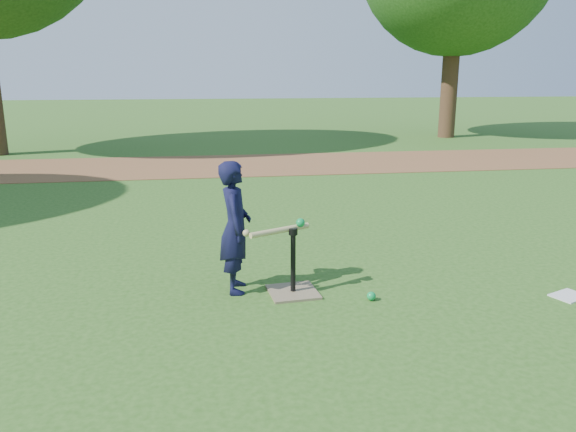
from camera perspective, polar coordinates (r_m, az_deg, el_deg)
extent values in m
plane|color=#285116|center=(5.11, 3.75, -8.08)|extent=(80.00, 80.00, 0.00)
cube|color=brown|center=(12.31, -3.79, 5.24)|extent=(24.00, 3.00, 0.01)
imported|color=black|center=(5.06, -5.39, -1.14)|extent=(0.31, 0.45, 1.20)
sphere|color=#0D8F40|center=(5.04, 8.46, -8.05)|extent=(0.08, 0.08, 0.08)
cube|color=silver|center=(5.67, 26.65, -7.27)|extent=(0.37, 0.33, 0.01)
cube|color=#77674B|center=(5.15, 0.51, -7.72)|extent=(0.47, 0.47, 0.02)
cylinder|color=black|center=(5.05, 0.52, -4.68)|extent=(0.05, 0.05, 0.55)
cylinder|color=black|center=(4.97, 0.53, -1.57)|extent=(0.08, 0.08, 0.06)
cylinder|color=tan|center=(4.93, -0.81, -1.47)|extent=(0.56, 0.30, 0.05)
sphere|color=tan|center=(4.86, -4.26, -1.74)|extent=(0.06, 0.06, 0.06)
sphere|color=#0D8F40|center=(4.99, 1.27, -0.68)|extent=(0.08, 0.08, 0.08)
cylinder|color=#382316|center=(18.24, 16.10, 13.06)|extent=(0.50, 0.50, 3.42)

